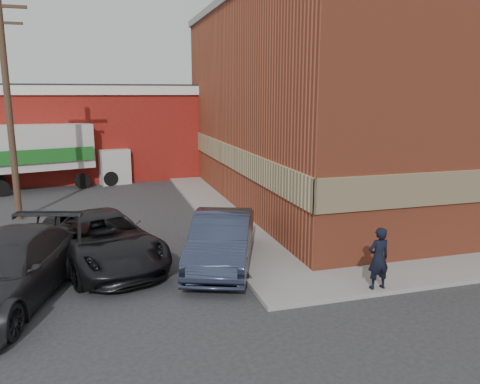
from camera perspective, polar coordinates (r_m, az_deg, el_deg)
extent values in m
plane|color=#28282B|center=(13.13, 2.82, -10.79)|extent=(90.00, 90.00, 0.00)
cube|color=#A6462A|center=(23.97, 15.38, 10.13)|extent=(14.00, 18.00, 9.00)
cube|color=#D4B782|center=(21.33, -1.34, 4.45)|extent=(0.08, 18.16, 1.00)
cube|color=gray|center=(24.31, 16.03, 21.21)|extent=(14.25, 18.25, 0.36)
cube|color=gray|center=(21.54, -3.52, -1.56)|extent=(1.80, 18.00, 0.12)
cube|color=maroon|center=(31.60, -20.03, 6.52)|extent=(16.00, 8.00, 5.00)
cube|color=silver|center=(31.50, -20.39, 11.50)|extent=(16.30, 8.30, 0.50)
cube|color=black|center=(31.50, -20.43, 12.05)|extent=(16.00, 8.00, 0.10)
cylinder|color=#503728|center=(20.74, -26.37, 9.13)|extent=(0.26, 0.26, 9.00)
cube|color=#503728|center=(20.90, -27.22, 17.89)|extent=(1.60, 0.10, 0.10)
imported|color=black|center=(12.57, 16.53, -7.75)|extent=(0.60, 0.40, 1.64)
imported|color=#2B3248|center=(13.96, -2.25, -5.92)|extent=(3.25, 5.11, 1.59)
imported|color=black|center=(14.65, -16.36, -5.63)|extent=(4.10, 6.08, 1.55)
imported|color=#29282B|center=(12.91, -26.75, -8.53)|extent=(3.91, 6.20, 1.67)
cube|color=silver|center=(27.13, -23.44, 5.07)|extent=(5.78, 3.46, 2.34)
cube|color=#1A641F|center=(26.10, -23.04, 4.07)|extent=(5.06, 1.34, 0.72)
cube|color=silver|center=(27.97, -16.08, 3.05)|extent=(2.07, 2.33, 1.98)
cylinder|color=black|center=(26.32, -27.10, 0.38)|extent=(0.85, 0.47, 0.81)
cylinder|color=black|center=(26.84, -18.66, 1.27)|extent=(0.85, 0.47, 0.81)
cylinder|color=black|center=(28.58, -19.45, 1.83)|extent=(0.85, 0.47, 0.81)
cylinder|color=black|center=(27.20, -15.51, 1.59)|extent=(0.85, 0.47, 0.81)
cylinder|color=black|center=(28.92, -16.48, 2.13)|extent=(0.85, 0.47, 0.81)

